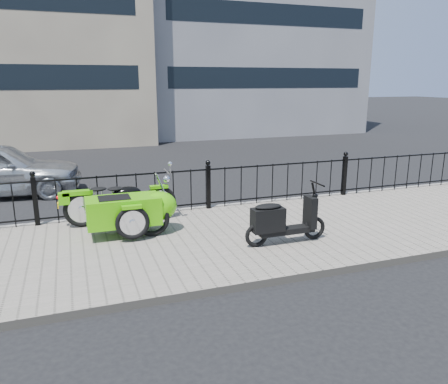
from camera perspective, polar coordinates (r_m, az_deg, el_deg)
name	(u,v)px	position (r m, az deg, el deg)	size (l,w,h in m)	color
ground	(228,232)	(8.55, 0.59, -5.20)	(120.00, 120.00, 0.00)	black
sidewalk	(238,237)	(8.09, 1.81, -5.91)	(30.00, 3.80, 0.12)	gray
curb	(207,209)	(9.83, -2.30, -2.22)	(30.00, 0.10, 0.12)	gray
iron_fence	(208,188)	(9.56, -2.08, 0.58)	(14.11, 0.11, 1.08)	black
motorcycle_sidecar	(132,207)	(8.22, -11.88, -1.97)	(2.28, 1.48, 0.98)	black
scooter	(281,221)	(7.55, 7.46, -3.80)	(1.53, 0.45, 1.04)	black
spare_tire	(152,219)	(7.96, -9.40, -3.54)	(0.64, 0.64, 0.09)	black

